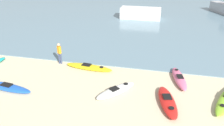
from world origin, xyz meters
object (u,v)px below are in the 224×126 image
at_px(kayak_on_sand_4, 89,67).
at_px(kayak_on_sand_1, 116,90).
at_px(person_near_waterline, 59,52).
at_px(moored_boat_1, 141,13).
at_px(kayak_on_sand_5, 167,102).
at_px(kayak_on_sand_2, 179,78).
at_px(kayak_on_sand_6, 5,86).

bearing_deg(kayak_on_sand_4, kayak_on_sand_1, -45.57).
bearing_deg(person_near_waterline, moored_boat_1, 73.27).
distance_m(kayak_on_sand_1, person_near_waterline, 5.46).
bearing_deg(kayak_on_sand_4, person_near_waterline, 171.13).
bearing_deg(kayak_on_sand_5, kayak_on_sand_4, 150.64).
distance_m(kayak_on_sand_2, kayak_on_sand_6, 10.30).
relative_size(kayak_on_sand_2, kayak_on_sand_6, 0.78).
distance_m(kayak_on_sand_2, person_near_waterline, 8.16).
height_order(kayak_on_sand_1, kayak_on_sand_6, kayak_on_sand_1).
xyz_separation_m(kayak_on_sand_1, kayak_on_sand_2, (3.48, 2.15, 0.03)).
bearing_deg(kayak_on_sand_1, kayak_on_sand_4, 134.43).
bearing_deg(kayak_on_sand_5, person_near_waterline, 156.25).
relative_size(kayak_on_sand_6, moored_boat_1, 0.76).
height_order(kayak_on_sand_1, kayak_on_sand_4, kayak_on_sand_1).
xyz_separation_m(kayak_on_sand_5, moored_boat_1, (-3.24, 17.13, 0.53)).
bearing_deg(kayak_on_sand_4, kayak_on_sand_6, -138.80).
bearing_deg(kayak_on_sand_2, kayak_on_sand_6, -162.18).
relative_size(kayak_on_sand_5, person_near_waterline, 1.91).
xyz_separation_m(kayak_on_sand_2, kayak_on_sand_6, (-9.81, -3.15, -0.04)).
height_order(kayak_on_sand_4, kayak_on_sand_5, kayak_on_sand_5).
distance_m(kayak_on_sand_4, person_near_waterline, 2.38).
xyz_separation_m(kayak_on_sand_1, kayak_on_sand_4, (-2.40, 2.44, -0.02)).
distance_m(kayak_on_sand_2, moored_boat_1, 15.05).
distance_m(kayak_on_sand_5, kayak_on_sand_6, 9.13).
relative_size(kayak_on_sand_2, person_near_waterline, 1.87).
height_order(kayak_on_sand_5, moored_boat_1, moored_boat_1).
bearing_deg(kayak_on_sand_5, moored_boat_1, 100.72).
xyz_separation_m(kayak_on_sand_4, kayak_on_sand_5, (5.18, -2.91, 0.05)).
height_order(kayak_on_sand_2, kayak_on_sand_4, kayak_on_sand_2).
bearing_deg(moored_boat_1, person_near_waterline, -106.73).
bearing_deg(kayak_on_sand_5, kayak_on_sand_2, 75.09).
height_order(kayak_on_sand_4, moored_boat_1, moored_boat_1).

